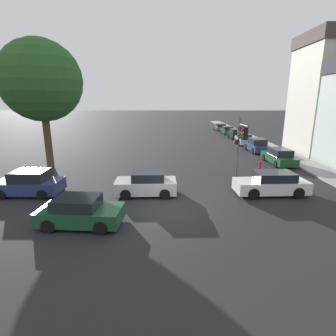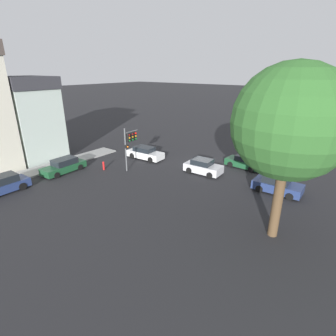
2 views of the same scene
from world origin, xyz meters
The scene contains 15 objects.
ground_plane centered at (0.00, 0.00, 0.00)m, with size 300.00×300.00×0.00m, color black.
sidewalk_strip centered at (12.97, 32.49, 0.08)m, with size 2.50×60.00×0.16m.
street_tree centered at (-10.40, 8.92, 7.38)m, with size 6.65×6.65×10.74m.
traffic_signal centered at (5.53, 5.85, 3.27)m, with size 0.63×2.11×4.60m.
crossing_car_0 centered at (-4.05, -2.03, 0.67)m, with size 3.99×2.12×1.41m.
crossing_car_1 centered at (-1.25, 2.20, 0.71)m, with size 3.89×2.05×1.51m.
crossing_car_2 centered at (-8.71, 2.18, 0.73)m, with size 4.06×2.05×1.57m.
crossing_car_3 centered at (6.71, 2.32, 0.71)m, with size 4.60×2.07×1.48m.
parked_car_0 centered at (10.55, 10.77, 0.69)m, with size 1.99×4.59×1.47m.
parked_car_1 centered at (10.39, 16.87, 0.73)m, with size 1.94×4.37×1.56m.
parked_car_2 centered at (10.28, 21.97, 0.70)m, with size 1.95×3.87×1.45m.
parked_car_3 centered at (10.54, 27.62, 0.73)m, with size 2.01×4.21×1.56m.
parked_car_4 centered at (10.45, 33.49, 0.66)m, with size 1.97×4.49×1.40m.
parked_car_5 centered at (10.27, 39.27, 0.65)m, with size 2.04×4.09×1.35m.
fire_hydrant centered at (7.79, 7.80, 0.49)m, with size 0.22×0.22×0.92m.
Camera 1 is at (0.28, -13.60, 5.84)m, focal length 28.00 mm.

